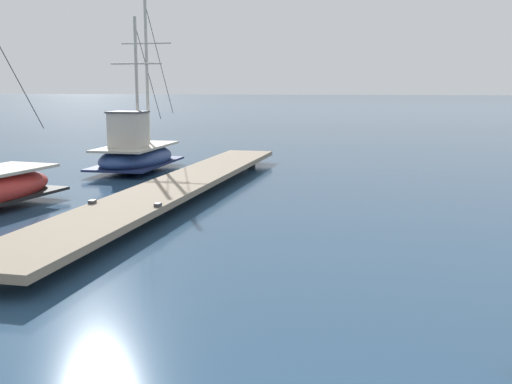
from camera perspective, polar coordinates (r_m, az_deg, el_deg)
floating_dock at (r=17.40m, az=-7.20°, el=0.63°), size 2.39×17.56×0.53m
fishing_boat_0 at (r=23.21m, az=-11.03°, el=3.52°), size 2.22×6.54×6.47m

